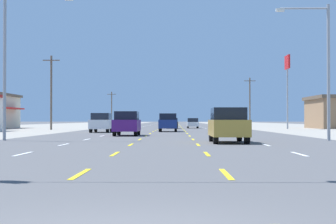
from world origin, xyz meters
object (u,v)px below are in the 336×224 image
Objects in this scene: suv_inner_left_near at (127,123)px; hatchback_inner_right_farthest at (193,123)px; streetlight_left_row_0 at (12,54)px; sedan_far_left_farther at (126,123)px; hatchback_center_turn_far at (172,123)px; streetlight_right_row_0 at (323,62)px; suv_center_turn_midfar at (168,122)px; suv_inner_right_nearest at (228,125)px; suv_far_left_mid at (101,122)px; pole_sign_right_row_2 at (287,71)px.

hatchback_inner_right_farthest is (6.73, 38.34, -0.24)m from suv_inner_left_near.
streetlight_left_row_0 is at bearing -105.00° from hatchback_inner_right_farthest.
streetlight_left_row_0 reaches higher than sedan_far_left_farther.
streetlight_right_row_0 is at bearing -78.18° from hatchback_center_turn_far.
sedan_far_left_farther is at bearing -179.86° from hatchback_inner_right_farthest.
suv_inner_left_near is 17.19m from streetlight_right_row_0.
hatchback_center_turn_far reaches higher than sedan_far_left_farther.
suv_center_turn_midfar is 1.26× the size of hatchback_center_turn_far.
suv_inner_right_nearest is 1.09× the size of sedan_far_left_farther.
suv_inner_left_near is 12.89m from streetlight_left_row_0.
suv_center_turn_midfar is at bearing 77.79° from suv_inner_left_near.
suv_inner_right_nearest is at bearing -86.07° from hatchback_center_turn_far.
suv_center_turn_midfar is at bearing 111.63° from streetlight_right_row_0.
streetlight_left_row_0 reaches higher than suv_inner_right_nearest.
hatchback_center_turn_far is (7.20, 24.14, -0.24)m from suv_far_left_mid.
hatchback_center_turn_far is at bearing 84.24° from suv_inner_left_near.
hatchback_center_turn_far is 0.42× the size of streetlight_left_row_0.
suv_inner_right_nearest is 26.84m from suv_far_left_mid.
sedan_far_left_farther is 0.53× the size of streetlight_right_row_0.
suv_center_turn_midfar is at bearing -91.05° from hatchback_center_turn_far.
suv_far_left_mid is 25.19m from hatchback_center_turn_far.
hatchback_inner_right_farthest is at bearing 69.03° from suv_far_left_mid.
hatchback_inner_right_farthest is (10.17, 0.02, 0.03)m from sedan_far_left_farther.
suv_inner_left_near is 1.09× the size of sedan_far_left_farther.
hatchback_inner_right_farthest is 0.46× the size of streetlight_right_row_0.
hatchback_inner_right_farthest is (-0.21, 51.68, -0.24)m from suv_inner_right_nearest.
hatchback_inner_right_farthest is (10.35, 27.01, -0.24)m from suv_far_left_mid.
hatchback_center_turn_far is (0.38, 20.68, -0.24)m from suv_center_turn_midfar.
streetlight_right_row_0 is at bearing -82.46° from hatchback_inner_right_farthest.
suv_center_turn_midfar is 20.69m from hatchback_center_turn_far.
streetlight_right_row_0 is (19.49, 0.00, -0.51)m from streetlight_left_row_0.
suv_inner_left_near is (-6.94, 13.34, 0.00)m from suv_inner_right_nearest.
hatchback_inner_right_farthest is at bearing 80.05° from suv_inner_left_near.
pole_sign_right_row_2 reaches higher than hatchback_center_turn_far.
suv_inner_right_nearest is 1.00× the size of suv_center_turn_midfar.
pole_sign_right_row_2 is (16.24, -3.73, 7.33)m from hatchback_center_turn_far.
pole_sign_right_row_2 is at bearing 58.16° from streetlight_left_row_0.
streetlight_left_row_0 is 19.49m from streetlight_right_row_0.
streetlight_right_row_0 reaches higher than suv_inner_left_near.
streetlight_left_row_0 is (-9.52, -25.13, 4.40)m from suv_center_turn_midfar.
suv_center_turn_midfar is at bearing 26.86° from suv_far_left_mid.
suv_inner_right_nearest is at bearing -154.29° from streetlight_right_row_0.
sedan_far_left_farther is 0.49× the size of streetlight_left_row_0.
hatchback_center_turn_far is at bearing 93.93° from suv_inner_right_nearest.
suv_far_left_mid is 7.65m from suv_center_turn_midfar.
streetlight_right_row_0 is (16.61, -48.66, 4.17)m from sedan_far_left_farther.
suv_center_turn_midfar is at bearing 69.25° from streetlight_left_row_0.
hatchback_center_turn_far is 4.26m from hatchback_inner_right_farthest.
suv_inner_right_nearest is 52.69m from sedan_far_left_farther.
pole_sign_right_row_2 is at bearing -26.75° from hatchback_inner_right_farthest.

